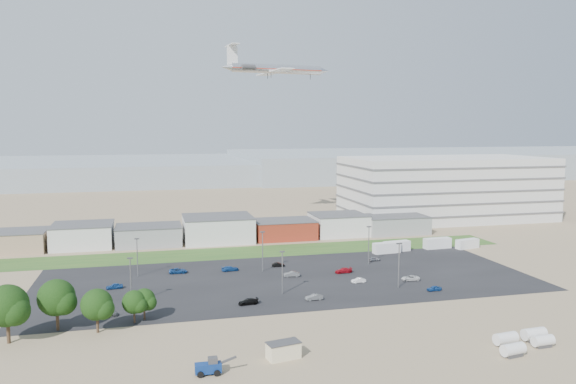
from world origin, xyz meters
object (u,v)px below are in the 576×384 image
object	(u,v)px
airliner	(277,69)
parked_car_11	(278,265)
parked_car_1	(358,280)
parked_car_12	(343,270)
telehandler	(208,366)
parked_car_5	(114,286)
parked_car_2	(434,288)
parked_car_3	(248,302)
tree_far_left	(7,310)
box_trailer_a	(387,248)
parked_car_10	(107,313)
parked_car_0	(410,278)
parked_car_8	(374,259)
parked_car_6	(230,269)
parked_car_7	(292,274)
parked_car_9	(178,271)
parked_car_13	(314,297)
portable_shed	(283,350)
storage_tank_nw	(506,338)

from	to	relation	value
airliner	parked_car_11	distance (m)	92.20
parked_car_1	parked_car_12	distance (m)	9.50
telehandler	parked_car_11	bearing A→B (deg)	69.09
parked_car_1	parked_car_5	world-z (taller)	parked_car_5
parked_car_2	parked_car_3	size ratio (longest dim) A/B	0.80
tree_far_left	parked_car_1	bearing A→B (deg)	16.30
box_trailer_a	parked_car_1	world-z (taller)	box_trailer_a
tree_far_left	airliner	world-z (taller)	airliner
box_trailer_a	telehandler	bearing A→B (deg)	-136.80
parked_car_10	parked_car_11	world-z (taller)	parked_car_10
parked_car_0	parked_car_8	world-z (taller)	parked_car_0
box_trailer_a	airliner	size ratio (longest dim) A/B	0.19
parked_car_3	box_trailer_a	bearing A→B (deg)	122.07
parked_car_6	parked_car_12	size ratio (longest dim) A/B	1.00
parked_car_7	parked_car_9	size ratio (longest dim) A/B	0.85
airliner	parked_car_13	bearing A→B (deg)	-105.07
telehandler	airliner	bearing A→B (deg)	73.97
airliner	parked_car_10	size ratio (longest dim) A/B	10.32
parked_car_3	parked_car_6	size ratio (longest dim) A/B	0.95
box_trailer_a	parked_car_8	bearing A→B (deg)	-137.39
airliner	parked_car_0	bearing A→B (deg)	-88.81
telehandler	parked_car_2	distance (m)	62.89
box_trailer_a	parked_car_12	distance (m)	27.52
parked_car_5	box_trailer_a	bearing A→B (deg)	97.14
portable_shed	parked_car_7	bearing A→B (deg)	63.10
parked_car_12	parked_car_13	bearing A→B (deg)	-38.32
telehandler	parked_car_12	xyz separation A→B (m)	(39.75, 51.38, -0.68)
telehandler	parked_car_8	bearing A→B (deg)	50.71
tree_far_left	airliner	bearing A→B (deg)	56.65
storage_tank_nw	parked_car_12	world-z (taller)	storage_tank_nw
parked_car_8	parked_car_11	distance (m)	27.49
parked_car_3	parked_car_11	distance (m)	32.66
airliner	parked_car_6	size ratio (longest dim) A/B	9.83
portable_shed	parked_car_7	distance (m)	49.93
parked_car_1	parked_car_10	world-z (taller)	parked_car_10
parked_car_5	parked_car_13	world-z (taller)	parked_car_5
parked_car_1	parked_car_9	xyz separation A→B (m)	(-41.51, 19.39, 0.07)
airliner	parked_car_2	distance (m)	116.47
parked_car_7	parked_car_9	xyz separation A→B (m)	(-27.34, 10.17, -0.00)
storage_tank_nw	parked_car_13	world-z (taller)	storage_tank_nw
parked_car_7	tree_far_left	bearing A→B (deg)	-54.82
telehandler	parked_car_5	bearing A→B (deg)	108.99
telehandler	box_trailer_a	distance (m)	92.20
tree_far_left	parked_car_5	size ratio (longest dim) A/B	3.10
parked_car_5	parked_car_9	world-z (taller)	parked_car_9
parked_car_6	parked_car_8	xyz separation A→B (m)	(40.60, 1.22, -0.08)
parked_car_10	parked_car_3	bearing A→B (deg)	-83.27
box_trailer_a	parked_car_10	world-z (taller)	box_trailer_a
parked_car_10	airliner	bearing A→B (deg)	-24.42
storage_tank_nw	portable_shed	bearing A→B (deg)	174.26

